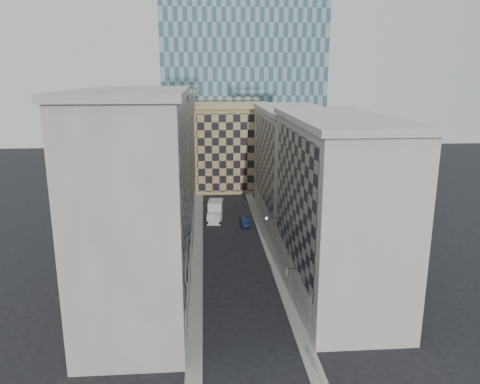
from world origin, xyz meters
TOP-DOWN VIEW (x-y plane):
  - ground at (0.00, 0.00)m, footprint 260.00×260.00m
  - sidewalk_west at (-5.25, 30.00)m, footprint 1.50×100.00m
  - sidewalk_east at (5.25, 30.00)m, footprint 1.50×100.00m
  - bldg_left_a at (-10.88, 11.00)m, footprint 10.80×22.80m
  - bldg_left_b at (-10.88, 33.00)m, footprint 10.80×22.80m
  - bldg_left_c at (-10.88, 55.00)m, footprint 10.80×22.80m
  - bldg_right_a at (10.88, 15.00)m, footprint 10.80×26.80m
  - bldg_right_b at (10.89, 42.00)m, footprint 10.80×28.80m
  - tan_block at (2.00, 67.90)m, footprint 16.80×14.80m
  - church_tower at (0.00, 82.00)m, footprint 7.20×7.20m
  - flagpoles_left at (-5.90, 6.00)m, footprint 0.10×6.33m
  - bracket_lamp at (4.38, 24.00)m, footprint 1.98×0.36m
  - box_truck at (-2.30, 43.38)m, footprint 3.12×6.24m
  - dark_car at (2.68, 39.65)m, footprint 1.55×4.19m
  - shop_sign at (4.98, 11.79)m, footprint 1.16×0.61m

SIDE VIEW (x-z plane):
  - ground at x=0.00m, z-range 0.00..0.00m
  - sidewalk_west at x=-5.25m, z-range 0.00..0.15m
  - sidewalk_east at x=5.25m, z-range 0.00..0.15m
  - dark_car at x=2.68m, z-range 0.00..1.37m
  - box_truck at x=-2.30m, z-range -0.21..3.08m
  - shop_sign at x=4.98m, z-range 3.49..4.19m
  - bracket_lamp at x=4.38m, z-range 6.02..6.38m
  - flagpoles_left at x=-5.90m, z-range 6.83..9.17m
  - tan_block at x=2.00m, z-range 0.04..18.84m
  - bldg_right_b at x=10.89m, z-range 0.00..19.70m
  - bldg_right_a at x=10.88m, z-range -0.03..20.67m
  - bldg_left_c at x=-10.88m, z-range -0.02..21.68m
  - bldg_left_b at x=-10.88m, z-range -0.03..22.67m
  - bldg_left_a at x=-10.88m, z-range -0.03..23.67m
  - church_tower at x=0.00m, z-range 1.20..52.70m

